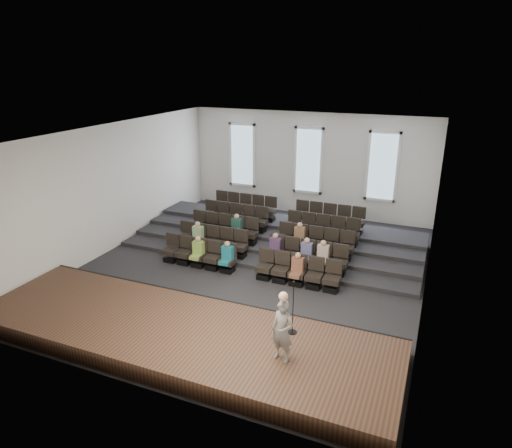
{
  "coord_description": "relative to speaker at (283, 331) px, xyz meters",
  "views": [
    {
      "loc": [
        6.03,
        -14.1,
        7.29
      ],
      "look_at": [
        -0.05,
        0.5,
        1.58
      ],
      "focal_mm": 32.0,
      "sensor_mm": 36.0,
      "label": 1
    }
  ],
  "objects": [
    {
      "name": "windows",
      "position": [
        -3.06,
        12.3,
        1.42
      ],
      "size": [
        8.44,
        0.1,
        3.24
      ],
      "color": "white",
      "rests_on": "wall_back"
    },
    {
      "name": "speaker",
      "position": [
        0.0,
        0.0,
        0.0
      ],
      "size": [
        0.64,
        0.48,
        1.57
      ],
      "primitive_type": "imported",
      "rotation": [
        0.0,
        0.0,
        -0.21
      ],
      "color": "slate",
      "rests_on": "stage"
    },
    {
      "name": "risers",
      "position": [
        -3.06,
        8.52,
        -1.09
      ],
      "size": [
        11.8,
        4.8,
        0.6
      ],
      "color": "black",
      "rests_on": "ground"
    },
    {
      "name": "stage_lip",
      "position": [
        -3.06,
        2.02,
        -1.03
      ],
      "size": [
        11.8,
        0.06,
        0.52
      ],
      "primitive_type": "cube",
      "color": "black",
      "rests_on": "ground"
    },
    {
      "name": "seating_rows",
      "position": [
        -3.06,
        6.89,
        -0.6
      ],
      "size": [
        6.8,
        4.7,
        1.67
      ],
      "color": "black",
      "rests_on": "ground"
    },
    {
      "name": "audience",
      "position": [
        -2.85,
        5.69,
        -0.47
      ],
      "size": [
        5.45,
        2.64,
        1.1
      ],
      "color": "#82A843",
      "rests_on": "seating_rows"
    },
    {
      "name": "ceiling",
      "position": [
        -3.06,
        5.35,
        3.73
      ],
      "size": [
        12.0,
        14.0,
        0.02
      ],
      "primitive_type": "cube",
      "color": "white",
      "rests_on": "ground"
    },
    {
      "name": "wall_right",
      "position": [
        2.96,
        5.35,
        1.22
      ],
      "size": [
        0.04,
        14.0,
        5.0
      ],
      "primitive_type": "cube",
      "color": "silver",
      "rests_on": "ground"
    },
    {
      "name": "mic_stand",
      "position": [
        -0.13,
        1.18,
        -0.33
      ],
      "size": [
        0.25,
        0.25,
        1.52
      ],
      "color": "black",
      "rests_on": "stage"
    },
    {
      "name": "wall_left",
      "position": [
        -9.08,
        5.35,
        1.22
      ],
      "size": [
        0.04,
        14.0,
        5.0
      ],
      "primitive_type": "cube",
      "color": "silver",
      "rests_on": "ground"
    },
    {
      "name": "wall_back",
      "position": [
        -3.06,
        12.37,
        1.22
      ],
      "size": [
        12.0,
        0.04,
        5.0
      ],
      "primitive_type": "cube",
      "color": "silver",
      "rests_on": "ground"
    },
    {
      "name": "stage",
      "position": [
        -3.06,
        0.25,
        -1.03
      ],
      "size": [
        11.8,
        3.6,
        0.5
      ],
      "primitive_type": "cube",
      "color": "#452E1D",
      "rests_on": "ground"
    },
    {
      "name": "wall_front",
      "position": [
        -3.06,
        -1.67,
        1.22
      ],
      "size": [
        12.0,
        0.04,
        5.0
      ],
      "primitive_type": "cube",
      "color": "silver",
      "rests_on": "ground"
    },
    {
      "name": "ground",
      "position": [
        -3.06,
        5.35,
        -1.28
      ],
      "size": [
        14.0,
        14.0,
        0.0
      ],
      "primitive_type": "plane",
      "color": "black",
      "rests_on": "ground"
    }
  ]
}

